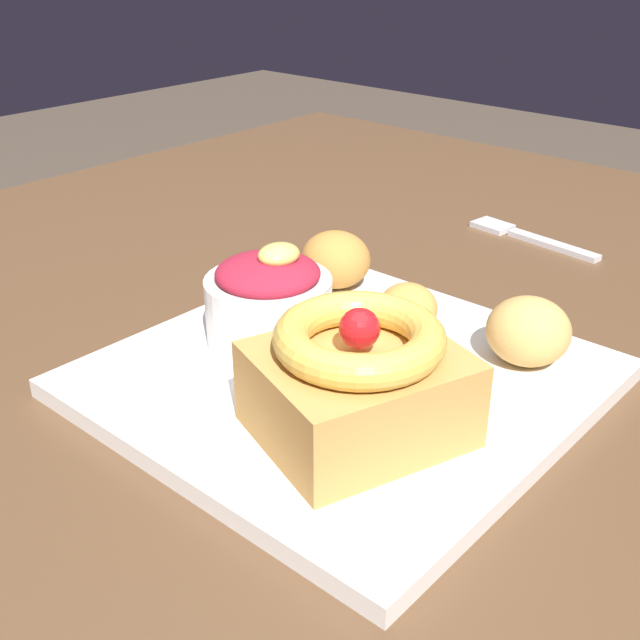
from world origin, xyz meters
The scene contains 8 objects.
dining_table centered at (0.00, 0.00, 0.63)m, with size 1.27×0.92×0.73m.
front_plate centered at (0.05, -0.08, 0.74)m, with size 0.27×0.27×0.01m, color white.
cake_slice centered at (0.00, -0.13, 0.78)m, with size 0.13×0.12×0.07m.
berry_ramekin centered at (0.04, -0.02, 0.77)m, with size 0.08×0.08×0.07m.
fritter_front centered at (0.14, 0.01, 0.76)m, with size 0.05×0.05×0.04m, color #BC7F38.
fritter_middle centered at (0.13, -0.16, 0.76)m, with size 0.05×0.05×0.04m, color tan.
fritter_back centered at (0.12, -0.08, 0.76)m, with size 0.04×0.04×0.03m, color gold.
fork centered at (0.35, -0.04, 0.73)m, with size 0.03×0.13×0.00m.
Camera 1 is at (-0.28, -0.35, 0.99)m, focal length 44.65 mm.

